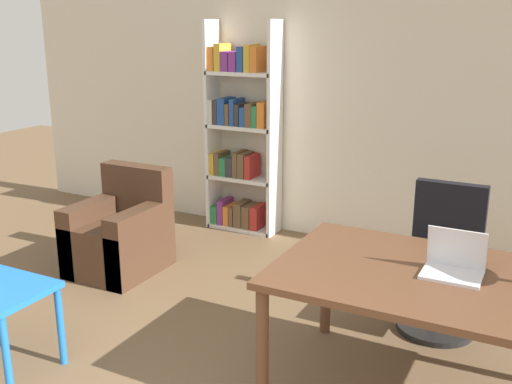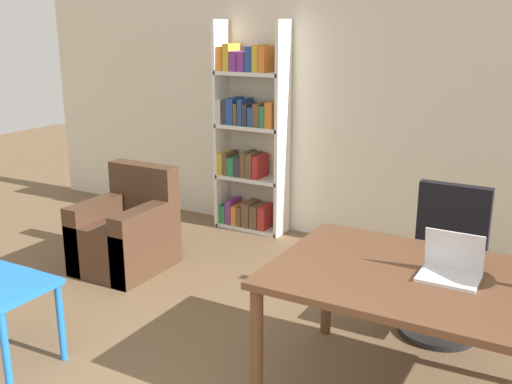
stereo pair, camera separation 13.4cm
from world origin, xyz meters
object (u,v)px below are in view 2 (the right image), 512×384
at_px(desk, 434,293).
at_px(office_chair, 445,268).
at_px(armchair, 127,235).
at_px(laptop, 451,268).
at_px(bookshelf, 249,138).

relative_size(desk, office_chair, 1.72).
relative_size(office_chair, armchair, 1.16).
bearing_deg(laptop, bookshelf, 139.67).
height_order(office_chair, armchair, office_chair).
distance_m(desk, laptop, 0.15).
bearing_deg(armchair, laptop, -12.82).
relative_size(laptop, armchair, 0.35).
relative_size(office_chair, bookshelf, 0.48).
bearing_deg(office_chair, armchair, -174.77).
bearing_deg(office_chair, laptop, -77.47).
bearing_deg(desk, armchair, 165.94).
bearing_deg(laptop, desk, -140.91).
xyz_separation_m(office_chair, bookshelf, (-2.19, 1.16, 0.49)).
distance_m(desk, office_chair, 0.95).
bearing_deg(desk, laptop, 39.09).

